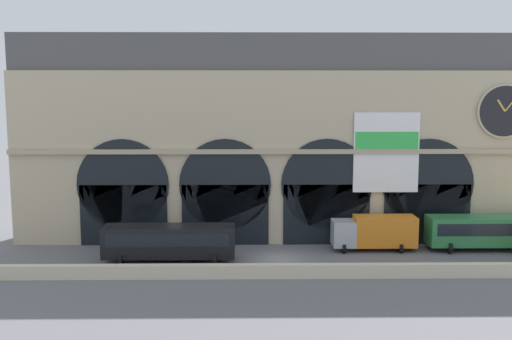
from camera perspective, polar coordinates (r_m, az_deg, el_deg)
The scene contains 6 objects.
ground_plane at distance 49.10m, azimuth 2.28°, elevation -8.97°, with size 200.00×200.00×0.00m, color slate.
quay_parapet_wall at distance 44.18m, azimuth 2.64°, elevation -10.12°, with size 90.00×0.70×1.08m, color beige.
station_building at distance 54.67m, azimuth 1.97°, elevation 2.89°, with size 49.22×5.25×19.62m.
bus_midwest at distance 48.44m, azimuth -8.71°, elevation -7.09°, with size 11.00×3.25×3.10m.
box_truck_mideast at distance 52.63m, azimuth 11.86°, elevation -6.08°, with size 7.50×2.91×3.12m.
bus_east at distance 55.63m, azimuth 22.34°, elevation -5.67°, with size 11.00×3.25×3.10m.
Camera 1 is at (-2.58, -47.03, 13.88)m, focal length 39.79 mm.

